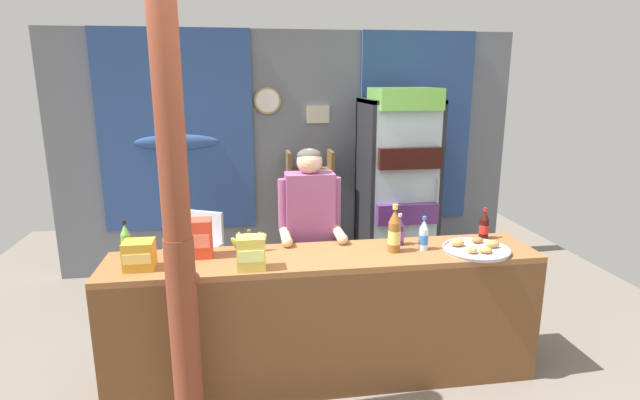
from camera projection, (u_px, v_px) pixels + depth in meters
ground_plane at (310, 335)px, 4.13m from camera, size 6.84×6.84×0.00m
back_wall_curtained at (289, 150)px, 5.38m from camera, size 4.88×0.22×2.55m
stall_counter at (328, 310)px, 3.34m from camera, size 2.90×0.55×0.92m
timber_post at (179, 247)px, 2.74m from camera, size 0.19×0.17×2.45m
drink_fridge at (398, 178)px, 5.05m from camera, size 0.72×0.76×1.98m
bottle_shelf_rack at (310, 211)px, 5.29m from camera, size 0.48×0.28×1.34m
plastic_lawn_chair at (197, 252)px, 4.65m from camera, size 0.59×0.59×0.86m
shopkeeper at (310, 227)px, 3.78m from camera, size 0.47×0.42×1.57m
soda_bottle_iced_tea at (394, 232)px, 3.38m from camera, size 0.09×0.09×0.33m
soda_bottle_lime_soda at (126, 242)px, 3.29m from camera, size 0.06×0.06×0.25m
soda_bottle_cola at (484, 226)px, 3.67m from camera, size 0.07×0.07×0.23m
soda_bottle_grape_soda at (400, 232)px, 3.53m from camera, size 0.07×0.07×0.23m
soda_bottle_water at (424, 236)px, 3.43m from camera, size 0.06×0.06×0.24m
snack_box_instant_noodle at (251, 253)px, 3.08m from camera, size 0.17×0.14×0.21m
snack_box_crackers at (195, 238)px, 3.29m from camera, size 0.22×0.15×0.25m
snack_box_choco_powder at (139, 255)px, 3.09m from camera, size 0.18×0.16×0.18m
pastry_tray at (476, 249)px, 3.41m from camera, size 0.45×0.45×0.07m
banana_bunch at (249, 243)px, 3.40m from camera, size 0.27×0.05×0.16m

